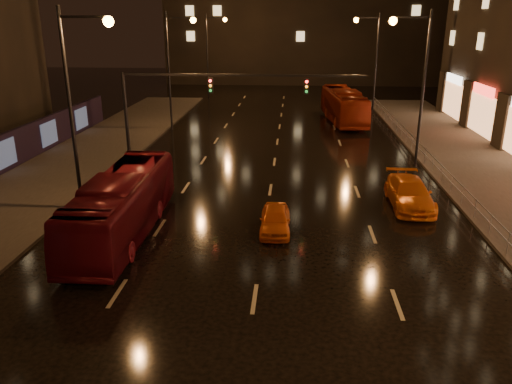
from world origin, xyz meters
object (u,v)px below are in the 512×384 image
bus_curb (343,106)px  taxi_far (409,193)px  taxi_near (275,220)px  bus_red (122,205)px

bus_curb → taxi_far: (1.43, -22.90, -0.83)m
taxi_near → taxi_far: size_ratio=0.69×
bus_curb → taxi_near: bus_curb is taller
bus_red → taxi_far: 14.64m
bus_red → taxi_far: bearing=17.7°
taxi_far → bus_curb: bearing=93.8°
bus_red → taxi_far: (13.85, 4.67, -0.73)m
bus_curb → bus_red: bearing=-120.1°
taxi_near → bus_curb: bearing=77.5°
taxi_near → taxi_far: bearing=28.1°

